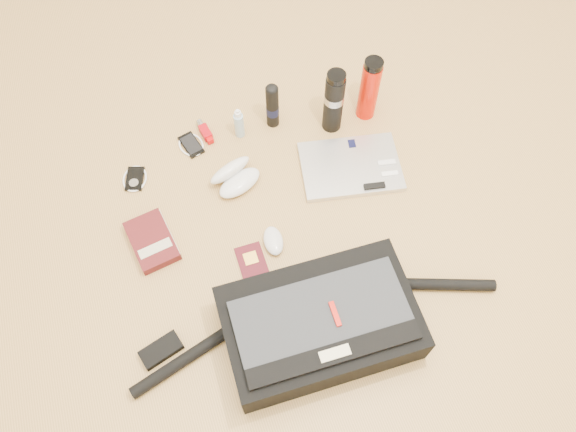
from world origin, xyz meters
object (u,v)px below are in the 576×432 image
Objects in this scene: thermos_black at (334,101)px; laptop at (351,167)px; messenger_bag at (319,323)px; book at (152,241)px; thermos_red at (369,89)px.

laptop is at bearing -91.82° from thermos_black.
laptop is at bearing 60.60° from messenger_bag.
thermos_black is at bearing 11.15° from book.
messenger_bag is 0.79m from thermos_red.
laptop is 1.44× the size of thermos_black.
laptop is at bearing -124.56° from thermos_red.
book is 0.72m from thermos_black.
thermos_red is (0.43, 0.66, 0.06)m from messenger_bag.
thermos_red is at bearing 59.91° from messenger_bag.
thermos_black reaches higher than laptop.
book is (-0.66, -0.05, 0.01)m from laptop.
book is at bearing -160.82° from thermos_black.
thermos_red is at bearing 67.28° from laptop.
thermos_black reaches higher than book.
messenger_bag is 4.31× the size of thermos_red.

